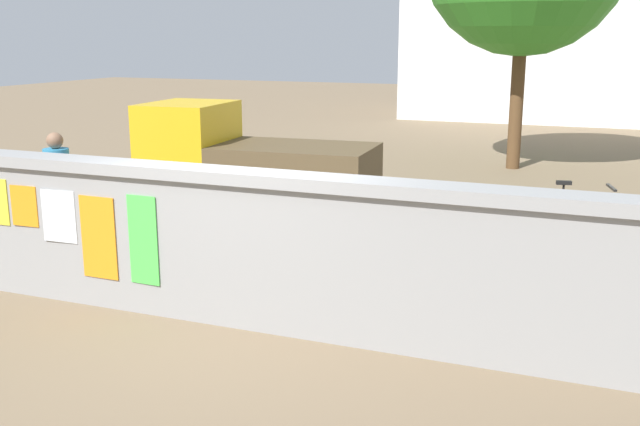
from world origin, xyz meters
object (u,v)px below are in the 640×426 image
Objects in this scene: motorcycle at (444,250)px; person_walking at (58,179)px; auto_rickshaw_truck at (247,165)px; bicycle_near at (572,223)px.

motorcycle is 5.27m from person_walking.
person_walking is (-5.23, -0.34, 0.52)m from motorcycle.
auto_rickshaw_truck is 4.12m from motorcycle.
bicycle_near is at bearing 60.05° from motorcycle.
motorcycle is at bearing -29.32° from auto_rickshaw_truck.
bicycle_near is 7.05m from person_walking.
person_walking is at bearing -176.31° from motorcycle.
auto_rickshaw_truck is 2.21× the size of bicycle_near.
motorcycle is 1.16× the size of person_walking.
motorcycle is (3.57, -2.01, -0.44)m from auto_rickshaw_truck.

